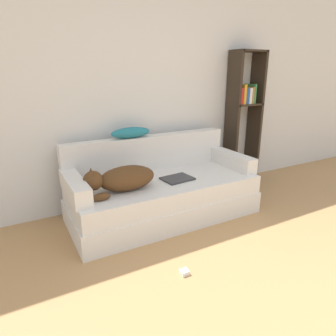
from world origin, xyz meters
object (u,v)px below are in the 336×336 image
dog (122,179)px  throw_pillow (131,133)px  laptop (177,179)px  couch (164,198)px  bookshelf (244,111)px  power_adapter (184,272)px

dog → throw_pillow: throw_pillow is taller
dog → laptop: dog is taller
couch → bookshelf: bookshelf is taller
dog → laptop: bearing=1.2°
dog → throw_pillow: 0.63m
throw_pillow → power_adapter: (-0.12, -1.32, -0.86)m
bookshelf → laptop: bearing=-159.5°
dog → power_adapter: bearing=-79.2°
throw_pillow → bookshelf: size_ratio=0.25×
laptop → throw_pillow: size_ratio=0.74×
dog → bookshelf: (1.93, 0.50, 0.46)m
throw_pillow → bookshelf: (1.64, 0.05, 0.13)m
dog → bookshelf: 2.04m
throw_pillow → power_adapter: size_ratio=6.97×
laptop → bookshelf: bookshelf is taller
laptop → throw_pillow: bearing=121.0°
laptop → bookshelf: size_ratio=0.19×
couch → dog: 0.60m
couch → power_adapter: couch is taller
couch → dog: size_ratio=2.87×
couch → power_adapter: size_ratio=30.97×
power_adapter → throw_pillow: bearing=84.7°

